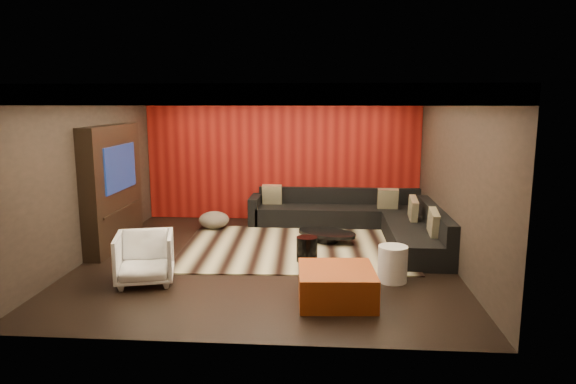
# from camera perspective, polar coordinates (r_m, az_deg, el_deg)

# --- Properties ---
(floor) EXTENTS (6.00, 6.00, 0.02)m
(floor) POSITION_cam_1_polar(r_m,az_deg,el_deg) (8.66, -2.29, -7.60)
(floor) COLOR black
(floor) RESTS_ON ground
(ceiling) EXTENTS (6.00, 6.00, 0.02)m
(ceiling) POSITION_cam_1_polar(r_m,az_deg,el_deg) (8.24, -2.43, 11.40)
(ceiling) COLOR silver
(ceiling) RESTS_ON ground
(wall_back) EXTENTS (6.00, 0.02, 2.80)m
(wall_back) POSITION_cam_1_polar(r_m,az_deg,el_deg) (11.31, -0.62, 3.93)
(wall_back) COLOR black
(wall_back) RESTS_ON ground
(wall_left) EXTENTS (0.02, 6.00, 2.80)m
(wall_left) POSITION_cam_1_polar(r_m,az_deg,el_deg) (9.18, -21.39, 1.76)
(wall_left) COLOR black
(wall_left) RESTS_ON ground
(wall_right) EXTENTS (0.02, 6.00, 2.80)m
(wall_right) POSITION_cam_1_polar(r_m,az_deg,el_deg) (8.53, 18.16, 1.36)
(wall_right) COLOR black
(wall_right) RESTS_ON ground
(red_feature_wall) EXTENTS (5.98, 0.05, 2.78)m
(red_feature_wall) POSITION_cam_1_polar(r_m,az_deg,el_deg) (11.27, -0.64, 3.91)
(red_feature_wall) COLOR #6B0C0A
(red_feature_wall) RESTS_ON ground
(soffit_back) EXTENTS (6.00, 0.60, 0.22)m
(soffit_back) POSITION_cam_1_polar(r_m,az_deg,el_deg) (10.93, -0.78, 10.49)
(soffit_back) COLOR silver
(soffit_back) RESTS_ON ground
(soffit_front) EXTENTS (6.00, 0.60, 0.22)m
(soffit_front) POSITION_cam_1_polar(r_m,az_deg,el_deg) (5.57, -5.67, 10.70)
(soffit_front) COLOR silver
(soffit_front) RESTS_ON ground
(soffit_left) EXTENTS (0.60, 4.80, 0.22)m
(soffit_left) POSITION_cam_1_polar(r_m,az_deg,el_deg) (8.96, -20.12, 9.94)
(soffit_left) COLOR silver
(soffit_left) RESTS_ON ground
(soffit_right) EXTENTS (0.60, 4.80, 0.22)m
(soffit_right) POSITION_cam_1_polar(r_m,az_deg,el_deg) (8.37, 16.56, 10.16)
(soffit_right) COLOR silver
(soffit_right) RESTS_ON ground
(cove_back) EXTENTS (4.80, 0.08, 0.04)m
(cove_back) POSITION_cam_1_polar(r_m,az_deg,el_deg) (10.59, -0.94, 10.01)
(cove_back) COLOR #FFD899
(cove_back) RESTS_ON ground
(cove_front) EXTENTS (4.80, 0.08, 0.04)m
(cove_front) POSITION_cam_1_polar(r_m,az_deg,el_deg) (5.90, -5.09, 9.80)
(cove_front) COLOR #FFD899
(cove_front) RESTS_ON ground
(cove_left) EXTENTS (0.08, 4.80, 0.04)m
(cove_left) POSITION_cam_1_polar(r_m,az_deg,el_deg) (8.83, -18.04, 9.48)
(cove_left) COLOR #FFD899
(cove_left) RESTS_ON ground
(cove_right) EXTENTS (0.08, 4.80, 0.04)m
(cove_right) POSITION_cam_1_polar(r_m,az_deg,el_deg) (8.31, 14.21, 9.65)
(cove_right) COLOR #FFD899
(cove_right) RESTS_ON ground
(tv_surround) EXTENTS (0.30, 2.00, 2.20)m
(tv_surround) POSITION_cam_1_polar(r_m,az_deg,el_deg) (9.69, -18.91, 0.53)
(tv_surround) COLOR black
(tv_surround) RESTS_ON ground
(tv_screen) EXTENTS (0.04, 1.30, 0.80)m
(tv_screen) POSITION_cam_1_polar(r_m,az_deg,el_deg) (9.58, -18.15, 2.59)
(tv_screen) COLOR black
(tv_screen) RESTS_ON ground
(tv_shelf) EXTENTS (0.04, 1.60, 0.04)m
(tv_shelf) POSITION_cam_1_polar(r_m,az_deg,el_deg) (9.70, -17.90, -1.80)
(tv_shelf) COLOR black
(tv_shelf) RESTS_ON ground
(rug) EXTENTS (4.12, 3.16, 0.02)m
(rug) POSITION_cam_1_polar(r_m,az_deg,el_deg) (9.32, 0.76, -6.16)
(rug) COLOR #BDB68A
(rug) RESTS_ON floor
(coffee_table) EXTENTS (1.51, 1.51, 0.19)m
(coffee_table) POSITION_cam_1_polar(r_m,az_deg,el_deg) (9.65, 4.34, -4.97)
(coffee_table) COLOR black
(coffee_table) RESTS_ON rug
(drum_stool) EXTENTS (0.42, 0.42, 0.41)m
(drum_stool) POSITION_cam_1_polar(r_m,az_deg,el_deg) (8.47, 2.12, -6.35)
(drum_stool) COLOR black
(drum_stool) RESTS_ON rug
(striped_pouf) EXTENTS (0.82, 0.82, 0.34)m
(striped_pouf) POSITION_cam_1_polar(r_m,az_deg,el_deg) (10.71, -8.23, -3.08)
(striped_pouf) COLOR #B7A68E
(striped_pouf) RESTS_ON rug
(white_side_table) EXTENTS (0.55, 0.55, 0.53)m
(white_side_table) POSITION_cam_1_polar(r_m,az_deg,el_deg) (7.74, 11.55, -7.83)
(white_side_table) COLOR silver
(white_side_table) RESTS_ON floor
(orange_ottoman) EXTENTS (1.06, 1.06, 0.44)m
(orange_ottoman) POSITION_cam_1_polar(r_m,az_deg,el_deg) (6.93, 5.40, -10.26)
(orange_ottoman) COLOR #934313
(orange_ottoman) RESTS_ON floor
(armchair) EXTENTS (0.98, 1.00, 0.75)m
(armchair) POSITION_cam_1_polar(r_m,az_deg,el_deg) (7.79, -15.64, -7.07)
(armchair) COLOR white
(armchair) RESTS_ON floor
(sectional_sofa) EXTENTS (3.65, 3.50, 0.75)m
(sectional_sofa) POSITION_cam_1_polar(r_m,az_deg,el_deg) (10.36, 8.47, -3.15)
(sectional_sofa) COLOR black
(sectional_sofa) RESTS_ON floor
(throw_pillows) EXTENTS (3.22, 2.76, 0.50)m
(throw_pillows) POSITION_cam_1_polar(r_m,az_deg,el_deg) (10.09, 9.26, -1.46)
(throw_pillows) COLOR beige
(throw_pillows) RESTS_ON sectional_sofa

